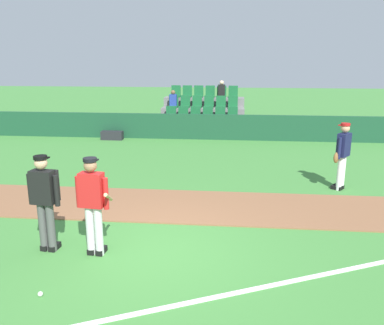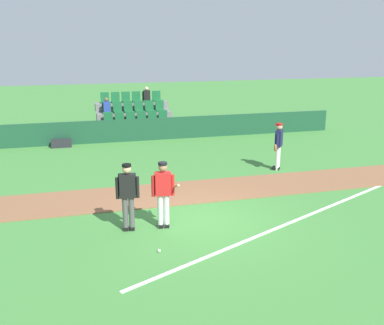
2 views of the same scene
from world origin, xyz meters
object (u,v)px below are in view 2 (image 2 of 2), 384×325
at_px(batter_red_jersey, 163,192).
at_px(umpire_home_plate, 128,193).
at_px(baseball, 159,251).
at_px(equipment_bag, 61,143).
at_px(runner_navy_jersey, 278,145).

bearing_deg(batter_red_jersey, umpire_home_plate, 174.93).
bearing_deg(batter_red_jersey, baseball, -106.13).
bearing_deg(baseball, umpire_home_plate, 109.53).
xyz_separation_m(umpire_home_plate, equipment_bag, (-1.77, 9.94, -0.82)).
xyz_separation_m(batter_red_jersey, umpire_home_plate, (-0.90, 0.08, 0.03)).
relative_size(runner_navy_jersey, baseball, 23.78).
distance_m(batter_red_jersey, umpire_home_plate, 0.90).
distance_m(batter_red_jersey, runner_navy_jersey, 6.64).
relative_size(umpire_home_plate, runner_navy_jersey, 1.00).
height_order(umpire_home_plate, baseball, umpire_home_plate).
bearing_deg(umpire_home_plate, batter_red_jersey, -5.07).
relative_size(batter_red_jersey, umpire_home_plate, 1.00).
height_order(runner_navy_jersey, equipment_bag, runner_navy_jersey).
height_order(batter_red_jersey, umpire_home_plate, same).
distance_m(umpire_home_plate, baseball, 1.79).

